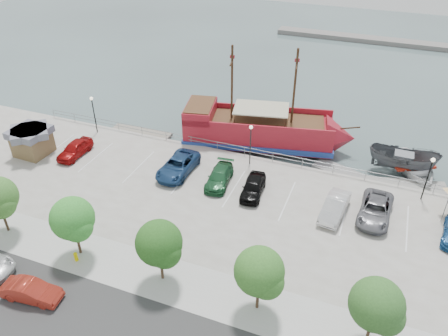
% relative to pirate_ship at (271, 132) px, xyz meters
% --- Properties ---
extents(ground, '(160.00, 160.00, 0.00)m').
position_rel_pirate_ship_xyz_m(ground, '(-0.54, -11.98, -1.96)').
color(ground, '#3D4B4C').
extents(sidewalk, '(100.00, 4.00, 0.05)m').
position_rel_pirate_ship_xyz_m(sidewalk, '(-0.54, -21.98, -0.94)').
color(sidewalk, '#AAAAA9').
rests_on(sidewalk, land_slab).
extents(seawall_railing, '(50.00, 0.06, 1.00)m').
position_rel_pirate_ship_xyz_m(seawall_railing, '(-0.54, -4.18, -0.43)').
color(seawall_railing, gray).
rests_on(seawall_railing, land_slab).
extents(far_shore, '(40.00, 3.00, 0.80)m').
position_rel_pirate_ship_xyz_m(far_shore, '(9.46, 43.02, -1.56)').
color(far_shore, slate).
rests_on(far_shore, ground).
extents(pirate_ship, '(18.84, 8.68, 11.68)m').
position_rel_pirate_ship_xyz_m(pirate_ship, '(0.00, 0.00, 0.00)').
color(pirate_ship, maroon).
rests_on(pirate_ship, ground).
extents(patrol_boat, '(6.71, 2.64, 2.58)m').
position_rel_pirate_ship_xyz_m(patrol_boat, '(13.63, -0.16, -0.67)').
color(patrol_boat, '#4B4D52').
rests_on(patrol_boat, ground).
extents(speedboat, '(7.29, 8.02, 1.36)m').
position_rel_pirate_ship_xyz_m(speedboat, '(14.70, 0.02, -1.27)').
color(speedboat, white).
rests_on(speedboat, ground).
extents(dock_west, '(7.26, 2.31, 0.41)m').
position_rel_pirate_ship_xyz_m(dock_west, '(-14.69, -2.78, -1.75)').
color(dock_west, gray).
rests_on(dock_west, ground).
extents(dock_mid, '(7.20, 4.24, 0.40)m').
position_rel_pirate_ship_xyz_m(dock_mid, '(8.76, -2.78, -1.76)').
color(dock_mid, gray).
rests_on(dock_mid, ground).
extents(dock_east, '(7.70, 3.78, 0.42)m').
position_rel_pirate_ship_xyz_m(dock_east, '(14.33, -2.78, -1.74)').
color(dock_east, gray).
rests_on(dock_east, ground).
extents(shed, '(3.57, 3.57, 2.85)m').
position_rel_pirate_ship_xyz_m(shed, '(-21.88, -11.65, 0.56)').
color(shed, brown).
rests_on(shed, land_slab).
extents(street_sedan, '(4.27, 1.94, 1.36)m').
position_rel_pirate_ship_xyz_m(street_sedan, '(-8.86, -26.72, -0.28)').
color(street_sedan, '#A3271A').
rests_on(street_sedan, street).
extents(fire_hydrant, '(0.29, 0.29, 0.82)m').
position_rel_pirate_ship_xyz_m(fire_hydrant, '(-8.29, -22.78, -0.51)').
color(fire_hydrant, '#EED800').
rests_on(fire_hydrant, sidewalk).
extents(lamp_post_left, '(0.36, 0.36, 4.28)m').
position_rel_pirate_ship_xyz_m(lamp_post_left, '(-18.54, -5.48, 1.98)').
color(lamp_post_left, black).
rests_on(lamp_post_left, land_slab).
extents(lamp_post_mid, '(0.36, 0.36, 4.28)m').
position_rel_pirate_ship_xyz_m(lamp_post_mid, '(-0.54, -5.48, 1.98)').
color(lamp_post_mid, black).
rests_on(lamp_post_mid, land_slab).
extents(lamp_post_right, '(0.36, 0.36, 4.28)m').
position_rel_pirate_ship_xyz_m(lamp_post_right, '(15.46, -5.48, 1.98)').
color(lamp_post_right, black).
rests_on(lamp_post_right, land_slab).
extents(tree_c, '(3.30, 3.20, 5.00)m').
position_rel_pirate_ship_xyz_m(tree_c, '(-8.39, -22.05, 2.34)').
color(tree_c, '#473321').
rests_on(tree_c, sidewalk).
extents(tree_d, '(3.30, 3.20, 5.00)m').
position_rel_pirate_ship_xyz_m(tree_d, '(-1.39, -22.05, 2.34)').
color(tree_d, '#473321').
rests_on(tree_d, sidewalk).
extents(tree_e, '(3.30, 3.20, 5.00)m').
position_rel_pirate_ship_xyz_m(tree_e, '(5.61, -22.05, 2.34)').
color(tree_e, '#473321').
rests_on(tree_e, sidewalk).
extents(tree_f, '(3.30, 3.20, 5.00)m').
position_rel_pirate_ship_xyz_m(tree_f, '(12.61, -22.05, 2.34)').
color(tree_f, '#473321').
rests_on(tree_f, sidewalk).
extents(parked_car_a, '(1.82, 4.44, 1.51)m').
position_rel_pirate_ship_xyz_m(parked_car_a, '(-17.67, -10.43, -0.20)').
color(parked_car_a, maroon).
rests_on(parked_car_a, land_slab).
extents(parked_car_c, '(2.68, 5.69, 1.57)m').
position_rel_pirate_ship_xyz_m(parked_car_c, '(-6.45, -9.50, -0.17)').
color(parked_car_c, navy).
rests_on(parked_car_c, land_slab).
extents(parked_car_d, '(2.41, 4.91, 1.37)m').
position_rel_pirate_ship_xyz_m(parked_car_d, '(-2.11, -9.69, -0.27)').
color(parked_car_d, '#1C512C').
rests_on(parked_car_d, land_slab).
extents(parked_car_e, '(2.20, 4.58, 1.51)m').
position_rel_pirate_ship_xyz_m(parked_car_e, '(1.31, -10.11, -0.20)').
color(parked_car_e, black).
rests_on(parked_car_e, land_slab).
extents(parked_car_f, '(2.16, 4.87, 1.55)m').
position_rel_pirate_ship_xyz_m(parked_car_f, '(8.57, -10.42, -0.18)').
color(parked_car_f, silver).
rests_on(parked_car_f, land_slab).
extents(parked_car_g, '(2.79, 5.59, 1.52)m').
position_rel_pirate_ship_xyz_m(parked_car_g, '(11.79, -9.56, -0.19)').
color(parked_car_g, slate).
rests_on(parked_car_g, land_slab).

